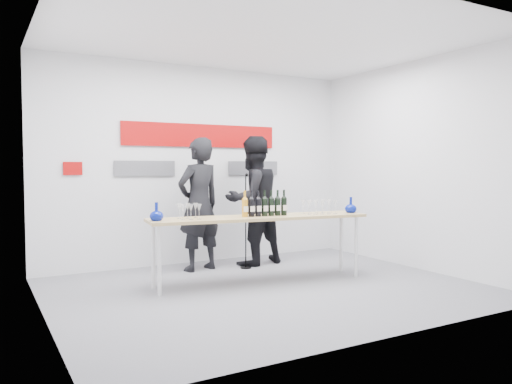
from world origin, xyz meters
TOP-DOWN VIEW (x-y plane):
  - ground at (0.00, 0.00)m, footprint 5.00×5.00m
  - back_wall at (0.00, 2.00)m, footprint 5.00×0.04m
  - signage at (-0.06, 1.97)m, footprint 3.38×0.02m
  - tasting_table at (0.08, 0.34)m, footprint 2.88×0.92m
  - wine_bottles at (0.14, 0.31)m, footprint 0.62×0.15m
  - decanter_left at (-1.23, 0.46)m, footprint 0.16×0.16m
  - decanter_right at (1.39, 0.12)m, footprint 0.16×0.16m
  - glasses_left at (-0.83, 0.45)m, footprint 0.28×0.25m
  - glasses_right at (0.94, 0.23)m, footprint 0.48×0.27m
  - presenter_left at (-0.30, 1.40)m, footprint 0.78×0.60m
  - presenter_right at (0.57, 1.40)m, footprint 1.05×0.88m
  - mic_stand at (0.34, 1.19)m, footprint 0.16×0.16m

SIDE VIEW (x-z plane):
  - ground at x=0.00m, z-range 0.00..0.00m
  - mic_stand at x=0.34m, z-range -0.27..1.11m
  - tasting_table at x=0.08m, z-range 0.36..1.21m
  - glasses_right at x=0.94m, z-range 0.85..1.03m
  - glasses_left at x=-0.83m, z-range 0.85..1.03m
  - presenter_left at x=-0.30m, z-range 0.00..1.88m
  - decanter_left at x=-1.23m, z-range 0.85..1.06m
  - decanter_right at x=1.39m, z-range 0.85..1.06m
  - presenter_right at x=0.57m, z-range 0.00..1.93m
  - wine_bottles at x=0.14m, z-range 0.85..1.18m
  - back_wall at x=0.00m, z-range 0.00..3.00m
  - signage at x=-0.06m, z-range 1.41..2.20m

